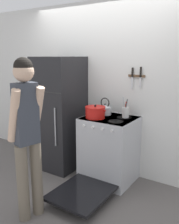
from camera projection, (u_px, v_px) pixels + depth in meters
The scene contains 9 objects.
ground_plane at pixel (102, 166), 4.07m from camera, with size 14.00×14.00×0.00m, color #5B5654.
wall_back at pixel (104, 88), 3.81m from camera, with size 10.00×0.06×2.55m.
refrigerator at pixel (60, 114), 3.91m from camera, with size 0.62×0.68×1.75m.
stove_range at pixel (108, 150), 3.52m from camera, with size 0.71×1.37×0.93m.
dutch_oven_pot at pixel (95, 112), 3.41m from camera, with size 0.32×0.28×0.19m.
tea_kettle at pixel (105, 109), 3.61m from camera, with size 0.23×0.19×0.25m.
utensil_jar at pixel (126, 112), 3.44m from camera, with size 0.09×0.09×0.29m.
person at pixel (27, 131), 2.60m from camera, with size 0.34×0.41×1.76m.
wall_knife_strip at pixel (137, 75), 3.43m from camera, with size 0.24×0.03×0.31m.
Camera 1 is at (1.90, -3.26, 1.78)m, focal length 40.00 mm.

